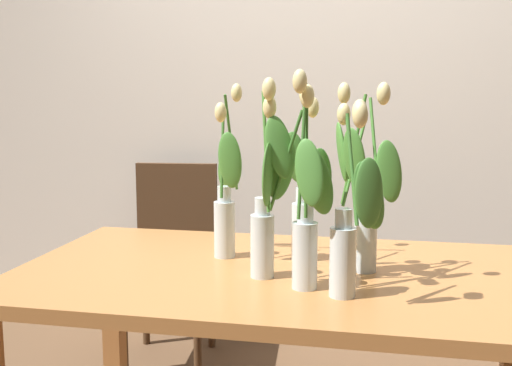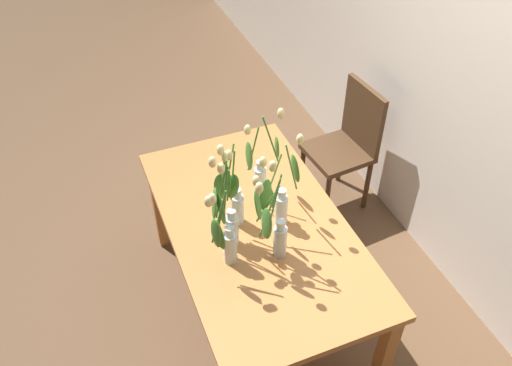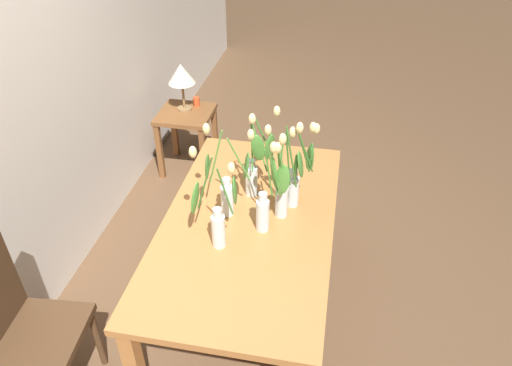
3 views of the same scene
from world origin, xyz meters
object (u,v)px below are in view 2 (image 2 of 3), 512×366
at_px(dining_table, 257,236).
at_px(tulip_vase_3, 273,225).
at_px(tulip_vase_0, 227,214).
at_px(tulip_vase_2, 282,199).
at_px(tulip_vase_4, 235,198).
at_px(tulip_vase_5, 226,241).
at_px(tulip_vase_1, 261,169).
at_px(dining_chair, 348,141).

distance_m(dining_table, tulip_vase_3, 0.38).
relative_size(dining_table, tulip_vase_0, 2.77).
distance_m(dining_table, tulip_vase_2, 0.30).
bearing_deg(tulip_vase_2, tulip_vase_4, -108.68).
distance_m(dining_table, tulip_vase_4, 0.30).
bearing_deg(tulip_vase_4, tulip_vase_5, -29.27).
xyz_separation_m(tulip_vase_1, tulip_vase_4, (0.17, -0.21, 0.01)).
bearing_deg(tulip_vase_0, tulip_vase_3, 48.92).
height_order(tulip_vase_4, tulip_vase_5, tulip_vase_4).
relative_size(tulip_vase_3, dining_chair, 0.59).
distance_m(tulip_vase_0, dining_chair, 1.44).
height_order(dining_table, tulip_vase_3, tulip_vase_3).
relative_size(tulip_vase_1, dining_chair, 0.60).
bearing_deg(dining_chair, tulip_vase_4, -58.34).
distance_m(tulip_vase_4, tulip_vase_5, 0.27).
height_order(tulip_vase_1, tulip_vase_4, tulip_vase_4).
distance_m(dining_table, tulip_vase_0, 0.36).
bearing_deg(dining_chair, tulip_vase_5, -53.33).
xyz_separation_m(tulip_vase_0, tulip_vase_4, (-0.11, 0.08, -0.02)).
distance_m(tulip_vase_3, tulip_vase_5, 0.24).
bearing_deg(tulip_vase_5, tulip_vase_0, 157.83).
xyz_separation_m(tulip_vase_2, dining_chair, (-0.73, 0.84, -0.39)).
bearing_deg(tulip_vase_2, tulip_vase_3, -34.28).
relative_size(tulip_vase_1, tulip_vase_4, 0.99).
height_order(dining_table, dining_chair, dining_chair).
xyz_separation_m(tulip_vase_0, tulip_vase_2, (-0.03, 0.30, -0.03)).
bearing_deg(tulip_vase_5, dining_chair, 126.67).
bearing_deg(tulip_vase_3, tulip_vase_5, -96.37).
distance_m(tulip_vase_4, dining_chair, 1.32).
xyz_separation_m(dining_table, tulip_vase_0, (0.07, -0.18, 0.30)).
xyz_separation_m(tulip_vase_1, tulip_vase_2, (0.25, 0.01, -0.00)).
xyz_separation_m(tulip_vase_1, dining_chair, (-0.49, 0.85, -0.39)).
height_order(tulip_vase_5, dining_chair, tulip_vase_5).
xyz_separation_m(dining_table, tulip_vase_2, (0.04, 0.12, 0.27)).
xyz_separation_m(tulip_vase_4, tulip_vase_5, (0.23, -0.13, -0.02)).
bearing_deg(tulip_vase_2, tulip_vase_0, -84.53).
height_order(tulip_vase_2, dining_chair, tulip_vase_2).
relative_size(tulip_vase_0, tulip_vase_4, 1.03).
bearing_deg(tulip_vase_4, tulip_vase_1, 128.73).
height_order(dining_table, tulip_vase_1, tulip_vase_1).
bearing_deg(tulip_vase_2, tulip_vase_1, -177.70).
bearing_deg(tulip_vase_1, dining_table, -27.82).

